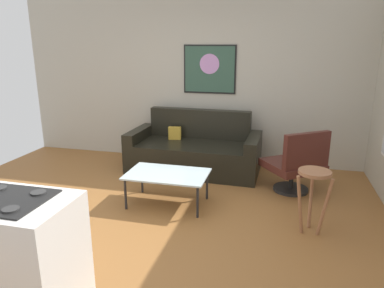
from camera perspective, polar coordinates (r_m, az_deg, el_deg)
The scene contains 7 objects.
ground at distance 4.12m, azimuth -5.62°, elevation -12.89°, with size 6.40×6.40×0.04m, color #905C2E.
back_wall at distance 5.97m, azimuth 1.97°, elevation 10.50°, with size 6.40×0.05×2.80m, color #B2AD9C.
couch at distance 5.63m, azimuth 0.40°, elevation -1.25°, with size 2.05×0.97×0.92m.
coffee_table at distance 4.42m, azimuth -3.98°, elevation -5.07°, with size 1.00×0.63×0.41m.
armchair at distance 4.93m, azimuth 16.40°, elevation -3.06°, with size 0.92×0.92×0.88m.
bar_stool at distance 3.92m, azimuth 18.90°, elevation -6.21°, with size 0.38×0.38×0.70m.
wall_painting at distance 5.90m, azimuth 2.83°, elevation 11.88°, with size 0.86×0.03×0.78m.
Camera 1 is at (1.26, -3.39, 1.95)m, focal length 33.29 mm.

